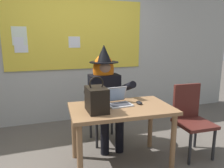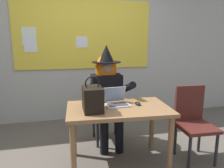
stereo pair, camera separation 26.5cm
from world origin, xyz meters
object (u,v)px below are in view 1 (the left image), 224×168
handbag (97,99)px  chair_extra_corner (191,116)px  desk_main (121,115)px  laptop (118,101)px  computer_mouse (139,103)px  person_costumed (105,89)px  chair_at_desk (103,106)px

handbag → chair_extra_corner: handbag is taller
desk_main → laptop: 0.18m
computer_mouse → handbag: 0.56m
person_costumed → laptop: (0.01, -0.48, -0.03)m
laptop → chair_extra_corner: laptop is taller
chair_at_desk → chair_extra_corner: 1.21m
chair_extra_corner → handbag: bearing=-86.9°
laptop → computer_mouse: size_ratio=2.85×
chair_extra_corner → desk_main: bearing=-90.2°
chair_at_desk → handbag: 0.88m
laptop → chair_extra_corner: 0.98m
person_costumed → laptop: size_ratio=4.71×
chair_at_desk → laptop: bearing=-0.1°
person_costumed → chair_extra_corner: size_ratio=1.55×
computer_mouse → person_costumed: bearing=110.3°
desk_main → laptop: laptop is taller
chair_at_desk → laptop: (0.01, -0.61, 0.24)m
desk_main → computer_mouse: bearing=7.5°
computer_mouse → handbag: bearing=-174.5°
computer_mouse → chair_extra_corner: bearing=-10.0°
chair_at_desk → person_costumed: person_costumed is taller
person_costumed → chair_extra_corner: 1.17m
handbag → chair_at_desk: bearing=69.0°
chair_at_desk → laptop: size_ratio=3.08×
desk_main → handbag: bearing=-169.0°
chair_at_desk → computer_mouse: size_ratio=8.78×
desk_main → chair_at_desk: size_ratio=1.30×
person_costumed → handbag: bearing=-23.2°
chair_at_desk → handbag: bearing=-21.9°
person_costumed → chair_extra_corner: (0.95, -0.63, -0.29)m
desk_main → computer_mouse: size_ratio=11.43×
chair_at_desk → person_costumed: bearing=-1.0°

